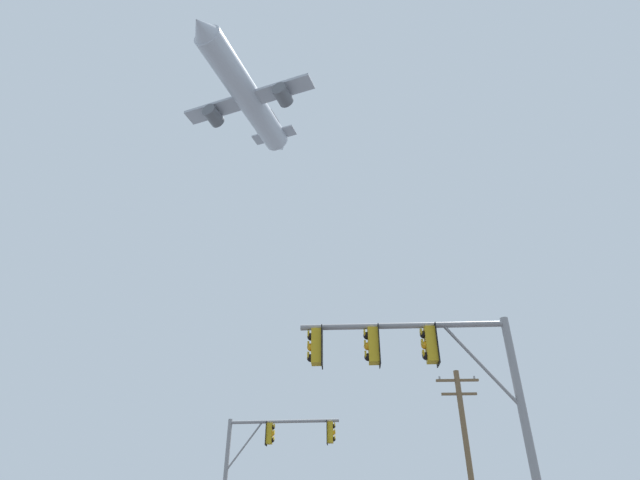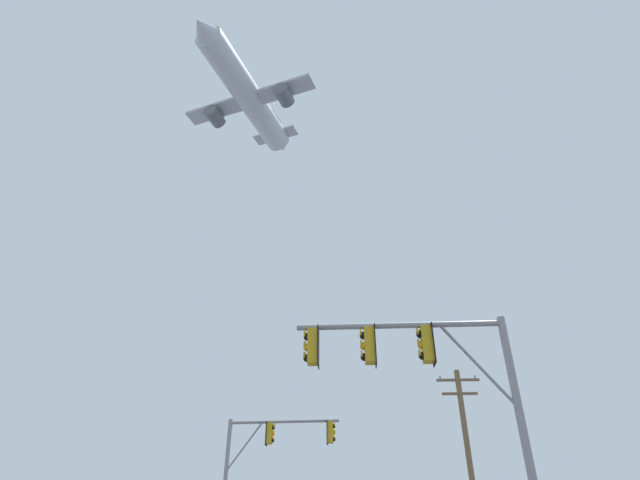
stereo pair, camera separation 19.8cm
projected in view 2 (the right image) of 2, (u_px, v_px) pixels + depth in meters
The scene contains 4 objects.
signal_pole_near at pixel (426, 376), 12.08m from camera, with size 5.34×0.49×6.38m.
signal_pole_far at pixel (265, 456), 22.47m from camera, with size 5.22×0.62×6.35m.
utility_pole at pixel (469, 458), 23.89m from camera, with size 2.20×0.28×9.10m.
airplane at pixel (247, 95), 58.89m from camera, with size 16.26×21.05×5.84m.
Camera 2 is at (1.10, -5.44, 1.52)m, focal length 27.89 mm.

